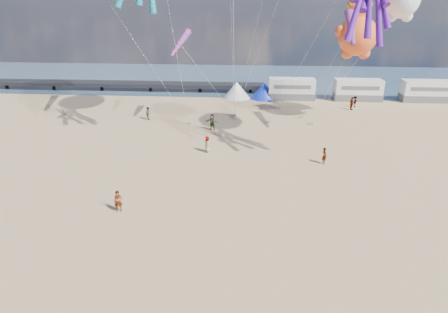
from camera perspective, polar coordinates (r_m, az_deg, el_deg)
ground at (r=23.03m, az=2.17°, el=-15.82°), size 120.00×120.00×0.00m
water at (r=74.53m, az=3.91°, el=11.05°), size 120.00×120.00×0.00m
pier at (r=69.67m, az=-20.25°, el=9.82°), size 60.00×3.00×0.50m
motorhome_0 at (r=59.79m, az=9.61°, el=9.52°), size 6.60×2.50×3.00m
motorhome_1 at (r=61.39m, az=18.58°, el=9.01°), size 6.60×2.50×3.00m
motorhome_2 at (r=64.37m, az=26.87°, el=8.35°), size 6.60×2.50×3.00m
tent_white at (r=59.66m, az=1.82°, el=9.49°), size 4.00×4.00×2.40m
tent_blue at (r=59.62m, az=5.71°, el=9.38°), size 4.00×4.00×2.40m
standing_person at (r=28.97m, az=-14.88°, el=-6.20°), size 0.66×0.53×1.57m
beachgoer_1 at (r=49.82m, az=-10.78°, el=6.09°), size 0.91×0.86×1.56m
beachgoer_2 at (r=57.38m, az=18.17°, el=7.43°), size 0.88×0.91×1.49m
beachgoer_3 at (r=55.80m, az=17.78°, el=7.21°), size 0.91×1.24×1.72m
beachgoer_4 at (r=45.05m, az=-1.70°, el=4.94°), size 1.15×0.76×1.81m
beachgoer_5 at (r=36.89m, az=14.15°, el=0.11°), size 0.88×1.52×1.56m
beachgoer_6 at (r=38.54m, az=-2.42°, el=1.76°), size 0.52×0.66×1.59m
sandbag_a at (r=47.47m, az=-5.03°, el=4.76°), size 0.50×0.35×0.22m
sandbag_b at (r=48.06m, az=6.39°, el=4.92°), size 0.50×0.35×0.22m
sandbag_c at (r=48.21m, az=12.26°, el=4.60°), size 0.50×0.35×0.22m
sandbag_d at (r=50.75m, az=11.05°, el=5.57°), size 0.50×0.35×0.22m
sandbag_e at (r=50.55m, az=1.50°, el=5.91°), size 0.50×0.35×0.22m
kite_panda at (r=49.71m, az=24.05°, el=19.75°), size 5.18×4.95×6.53m
kite_teddy_orange at (r=48.10m, az=18.54°, el=16.03°), size 6.45×6.26×7.32m
windsock_mid at (r=43.08m, az=17.71°, el=17.04°), size 1.55×6.23×6.17m
windsock_right at (r=46.59m, az=-6.34°, el=15.74°), size 2.31×4.81×4.76m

